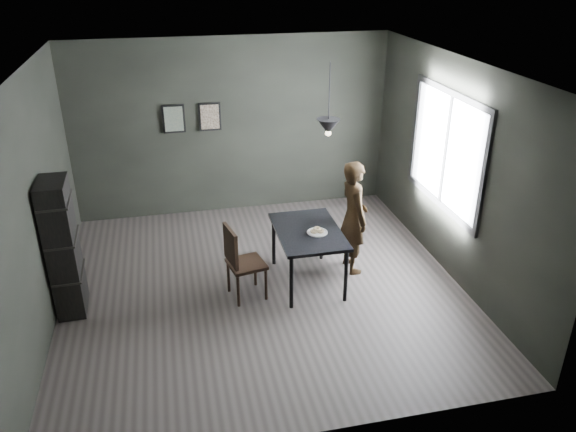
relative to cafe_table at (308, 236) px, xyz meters
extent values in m
plane|color=#36302E|center=(-0.60, 0.00, -0.67)|extent=(5.00, 5.00, 0.00)
cube|color=black|center=(-0.60, 2.50, 0.73)|extent=(5.00, 0.10, 2.80)
cube|color=silver|center=(-0.60, 0.00, 2.13)|extent=(5.00, 5.00, 0.02)
cube|color=white|center=(1.88, 0.20, 0.93)|extent=(0.02, 1.80, 1.40)
cube|color=black|center=(1.87, 0.20, 0.93)|extent=(0.04, 1.96, 1.56)
cube|color=black|center=(0.00, 0.00, 0.06)|extent=(0.80, 1.20, 0.04)
cylinder|color=black|center=(-0.34, -0.54, -0.32)|extent=(0.05, 0.05, 0.71)
cylinder|color=black|center=(0.34, -0.54, -0.32)|extent=(0.05, 0.05, 0.71)
cylinder|color=black|center=(-0.34, 0.54, -0.32)|extent=(0.05, 0.05, 0.71)
cylinder|color=black|center=(0.34, 0.54, -0.32)|extent=(0.05, 0.05, 0.71)
cylinder|color=white|center=(0.09, -0.11, 0.08)|extent=(0.23, 0.23, 0.01)
torus|color=#F8E1C1|center=(0.13, -0.11, 0.11)|extent=(0.10, 0.10, 0.04)
torus|color=#F8E1C1|center=(0.05, -0.10, 0.11)|extent=(0.10, 0.10, 0.04)
torus|color=#F8E1C1|center=(0.09, -0.11, 0.14)|extent=(0.11, 0.12, 0.05)
imported|color=black|center=(0.66, 0.20, 0.10)|extent=(0.41, 0.59, 1.55)
cube|color=black|center=(-0.82, -0.16, -0.22)|extent=(0.50, 0.50, 0.04)
cube|color=black|center=(-1.01, -0.20, 0.07)|extent=(0.13, 0.42, 0.46)
cylinder|color=black|center=(-0.96, -0.37, -0.47)|extent=(0.04, 0.04, 0.41)
cylinder|color=black|center=(-0.61, -0.30, -0.47)|extent=(0.04, 0.04, 0.41)
cylinder|color=black|center=(-1.03, -0.02, -0.47)|extent=(0.04, 0.04, 0.41)
cylinder|color=black|center=(-0.68, 0.06, -0.47)|extent=(0.04, 0.04, 0.41)
cube|color=black|center=(-2.92, 0.02, 0.16)|extent=(0.33, 0.56, 1.66)
cylinder|color=black|center=(0.25, 0.10, 1.75)|extent=(0.01, 0.01, 0.75)
cone|color=black|center=(0.25, 0.10, 1.38)|extent=(0.28, 0.28, 0.18)
sphere|color=#FFE0B2|center=(0.25, 0.10, 1.30)|extent=(0.07, 0.07, 0.07)
cube|color=black|center=(-1.50, 2.47, 0.93)|extent=(0.34, 0.03, 0.44)
cube|color=#3E574F|center=(-1.50, 2.45, 0.93)|extent=(0.28, 0.01, 0.38)
cube|color=black|center=(-0.95, 2.47, 0.93)|extent=(0.34, 0.03, 0.44)
cube|color=brown|center=(-0.95, 2.45, 0.93)|extent=(0.28, 0.01, 0.38)
camera|label=1|loc=(-1.62, -6.08, 3.28)|focal=35.00mm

